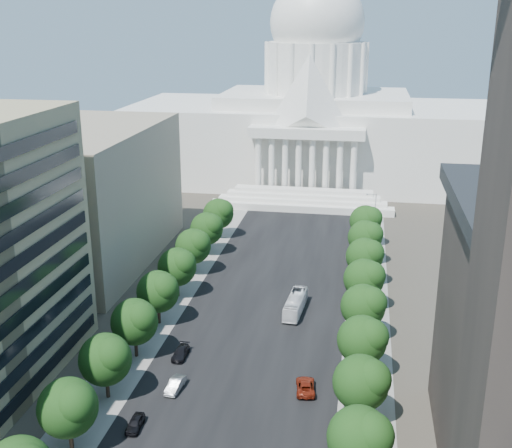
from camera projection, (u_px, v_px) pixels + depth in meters
The scene contains 31 objects.
road_asphalt at pixel (272, 290), 129.62m from camera, with size 30.00×260.00×0.01m, color black.
sidewalk_left at pixel (182, 284), 132.67m from camera, with size 8.00×260.00×0.02m, color gray.
sidewalk_right at pixel (368, 296), 126.57m from camera, with size 8.00×260.00×0.02m, color gray.
capitol at pixel (314, 120), 212.44m from camera, with size 120.00×56.00×73.00m.
office_block_left_far at pixel (66, 195), 142.09m from camera, with size 38.00×52.00×30.00m, color gray.
tree_l_c at pixel (69, 407), 79.65m from camera, with size 7.79×7.60×9.97m.
tree_l_d at pixel (107, 359), 90.91m from camera, with size 7.79×7.60×9.97m.
tree_l_e at pixel (136, 321), 102.16m from camera, with size 7.79×7.60×9.97m.
tree_l_f at pixel (159, 291), 113.41m from camera, with size 7.79×7.60×9.97m.
tree_l_g at pixel (178, 266), 124.66m from camera, with size 7.79×7.60×9.97m.
tree_l_h at pixel (194, 245), 135.92m from camera, with size 7.79×7.60×9.97m.
tree_l_i at pixel (208, 228), 147.17m from camera, with size 7.79×7.60×9.97m.
tree_l_j at pixel (219, 213), 158.42m from camera, with size 7.79×7.60×9.97m.
tree_r_c at pixel (362, 437), 73.87m from camera, with size 7.79×7.60×9.97m.
tree_r_d at pixel (363, 382), 85.13m from camera, with size 7.79×7.60×9.97m.
tree_r_e at pixel (364, 339), 96.38m from camera, with size 7.79×7.60×9.97m.
tree_r_f at pixel (365, 305), 107.63m from camera, with size 7.79×7.60×9.97m.
tree_r_g at pixel (366, 278), 118.88m from camera, with size 7.79×7.60×9.97m.
tree_r_h at pixel (366, 255), 130.13m from camera, with size 7.79×7.60×9.97m.
tree_r_i at pixel (367, 236), 141.39m from camera, with size 7.79×7.60×9.97m.
tree_r_j at pixel (367, 220), 152.64m from camera, with size 7.79×7.60×9.97m.
streetlight_b at pixel (376, 448), 73.06m from camera, with size 2.61×0.44×9.00m.
streetlight_c at pixel (375, 343), 96.50m from camera, with size 2.61×0.44×9.00m.
streetlight_d at pixel (374, 279), 119.95m from camera, with size 2.61×0.44×9.00m.
streetlight_e at pixel (374, 236), 143.39m from camera, with size 2.61×0.44×9.00m.
streetlight_f at pixel (373, 205), 166.83m from camera, with size 2.61×0.44×9.00m.
car_dark_a at pixel (135, 423), 85.80m from camera, with size 1.80×4.46×1.52m, color black.
car_silver at pixel (175, 385), 94.64m from camera, with size 1.74×5.00×1.65m, color #9FA1A6.
car_red at pixel (305, 386), 94.37m from camera, with size 2.68×5.81×1.61m, color maroon.
car_dark_b at pixel (181, 353), 103.83m from camera, with size 2.10×5.16×1.50m, color black.
city_bus at pixel (295, 304), 119.46m from camera, with size 2.73×11.67×3.25m, color white.
Camera 1 is at (16.83, -28.06, 52.64)m, focal length 45.00 mm.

